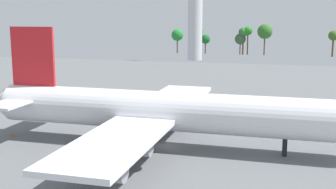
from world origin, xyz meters
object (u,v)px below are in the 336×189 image
(cargo_airplane, at_px, (166,112))
(baggage_tug, at_px, (99,107))
(safety_cone_tail, at_px, (11,134))
(control_tower, at_px, (195,10))

(cargo_airplane, distance_m, baggage_tug, 28.36)
(baggage_tug, distance_m, safety_cone_tail, 21.80)
(safety_cone_tail, height_order, control_tower, control_tower)
(cargo_airplane, xyz_separation_m, control_tower, (-22.95, 129.42, 16.44))
(cargo_airplane, relative_size, control_tower, 1.63)
(cargo_airplane, height_order, safety_cone_tail, cargo_airplane)
(cargo_airplane, xyz_separation_m, baggage_tug, (-20.10, 19.49, -4.49))
(baggage_tug, bearing_deg, safety_cone_tail, -107.84)
(baggage_tug, height_order, control_tower, control_tower)
(cargo_airplane, height_order, control_tower, control_tower)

